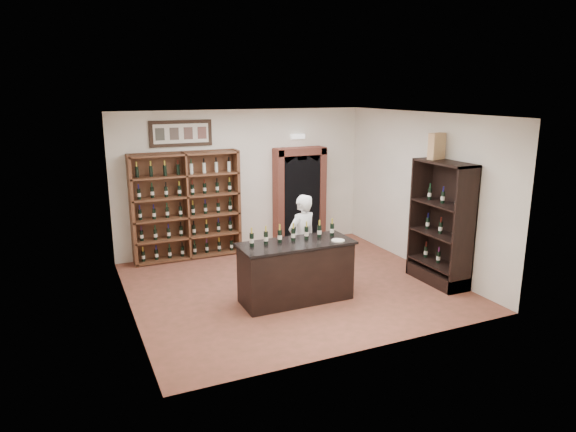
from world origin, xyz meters
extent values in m
plane|color=brown|center=(0.00, 0.00, 0.00)|extent=(5.50, 5.50, 0.00)
plane|color=white|center=(0.00, 0.00, 3.00)|extent=(5.50, 5.50, 0.00)
cube|color=white|center=(0.00, 2.50, 1.50)|extent=(5.50, 0.04, 3.00)
cube|color=white|center=(-2.75, 0.00, 1.50)|extent=(0.04, 5.00, 3.00)
cube|color=white|center=(2.75, 0.00, 1.50)|extent=(0.04, 5.00, 3.00)
cube|color=brown|center=(-1.30, 2.47, 1.10)|extent=(2.20, 0.02, 2.20)
cube|color=brown|center=(-2.37, 2.29, 1.10)|extent=(0.06, 0.38, 2.20)
cube|color=brown|center=(-0.23, 2.29, 1.10)|extent=(0.06, 0.38, 2.20)
cube|color=brown|center=(-1.30, 2.29, 1.10)|extent=(0.04, 0.38, 2.20)
cube|color=brown|center=(-1.30, 2.29, 0.04)|extent=(2.18, 0.38, 0.04)
cube|color=brown|center=(-1.30, 2.29, 0.46)|extent=(2.18, 0.38, 0.04)
cube|color=brown|center=(-1.30, 2.29, 0.89)|extent=(2.18, 0.38, 0.03)
cube|color=brown|center=(-1.30, 2.29, 1.31)|extent=(2.18, 0.38, 0.04)
cube|color=brown|center=(-1.30, 2.29, 1.74)|extent=(2.18, 0.38, 0.04)
cube|color=brown|center=(-1.30, 2.29, 2.16)|extent=(2.18, 0.38, 0.04)
cube|color=black|center=(-1.30, 2.47, 2.55)|extent=(1.25, 0.04, 0.52)
cube|color=black|center=(1.25, 2.34, 1.06)|extent=(0.97, 0.29, 2.05)
cube|color=#A1503E|center=(0.74, 2.32, 1.07)|extent=(0.14, 0.35, 2.15)
cube|color=#A1503E|center=(1.76, 2.32, 1.07)|extent=(0.14, 0.35, 2.15)
cube|color=#A1503E|center=(1.25, 2.32, 2.09)|extent=(1.15, 0.35, 0.16)
cube|color=white|center=(1.25, 2.42, 2.40)|extent=(0.30, 0.10, 0.10)
cube|color=black|center=(-0.20, -0.60, 0.47)|extent=(1.80, 0.70, 0.94)
cube|color=black|center=(-0.20, -0.60, 0.98)|extent=(1.88, 0.78, 0.04)
cylinder|color=black|center=(-0.92, -0.49, 1.10)|extent=(0.07, 0.07, 0.21)
cylinder|color=beige|center=(-0.92, -0.49, 1.09)|extent=(0.07, 0.07, 0.07)
cylinder|color=gold|center=(-0.92, -0.49, 1.25)|extent=(0.03, 0.03, 0.09)
cylinder|color=black|center=(-0.68, -0.49, 1.10)|extent=(0.07, 0.07, 0.21)
cylinder|color=beige|center=(-0.68, -0.49, 1.09)|extent=(0.07, 0.07, 0.07)
cylinder|color=gold|center=(-0.68, -0.49, 1.25)|extent=(0.03, 0.03, 0.09)
cylinder|color=black|center=(-0.44, -0.49, 1.10)|extent=(0.07, 0.07, 0.21)
cylinder|color=beige|center=(-0.44, -0.49, 1.09)|extent=(0.07, 0.07, 0.07)
cylinder|color=gold|center=(-0.44, -0.49, 1.25)|extent=(0.03, 0.03, 0.09)
cylinder|color=black|center=(-0.20, -0.49, 1.10)|extent=(0.07, 0.07, 0.21)
cylinder|color=beige|center=(-0.20, -0.49, 1.09)|extent=(0.07, 0.07, 0.07)
cylinder|color=gold|center=(-0.20, -0.49, 1.25)|extent=(0.03, 0.03, 0.09)
cylinder|color=black|center=(0.04, -0.49, 1.10)|extent=(0.07, 0.07, 0.21)
cylinder|color=beige|center=(0.04, -0.49, 1.09)|extent=(0.07, 0.07, 0.07)
cylinder|color=gold|center=(0.04, -0.49, 1.25)|extent=(0.03, 0.03, 0.09)
cylinder|color=black|center=(0.28, -0.49, 1.10)|extent=(0.07, 0.07, 0.21)
cylinder|color=beige|center=(0.28, -0.49, 1.09)|extent=(0.07, 0.07, 0.07)
cylinder|color=gold|center=(0.28, -0.49, 1.25)|extent=(0.03, 0.03, 0.09)
cylinder|color=black|center=(0.52, -0.49, 1.10)|extent=(0.07, 0.07, 0.21)
cylinder|color=beige|center=(0.52, -0.49, 1.09)|extent=(0.07, 0.07, 0.07)
cylinder|color=gold|center=(0.52, -0.49, 1.25)|extent=(0.03, 0.03, 0.09)
cube|color=black|center=(2.72, -0.90, 1.10)|extent=(0.02, 1.20, 2.20)
cube|color=black|center=(2.49, -1.48, 1.10)|extent=(0.48, 0.04, 2.20)
cube|color=black|center=(2.49, -0.32, 1.10)|extent=(0.48, 0.04, 2.20)
cube|color=black|center=(2.49, -0.90, 2.18)|extent=(0.48, 1.20, 0.04)
cube|color=black|center=(2.49, -0.90, 0.12)|extent=(0.48, 1.20, 0.24)
cube|color=black|center=(2.49, -0.90, 0.35)|extent=(0.48, 1.16, 0.03)
cube|color=black|center=(2.49, -0.90, 0.90)|extent=(0.48, 1.16, 0.03)
cube|color=black|center=(2.49, -0.90, 1.45)|extent=(0.48, 1.16, 0.03)
imported|color=white|center=(0.20, 0.00, 0.82)|extent=(0.69, 0.55, 1.64)
cylinder|color=beige|center=(0.46, -0.81, 1.01)|extent=(0.22, 0.22, 0.02)
cube|color=tan|center=(2.52, -0.61, 2.43)|extent=(0.35, 0.20, 0.46)
camera|label=1|loc=(-3.57, -7.79, 3.41)|focal=32.00mm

